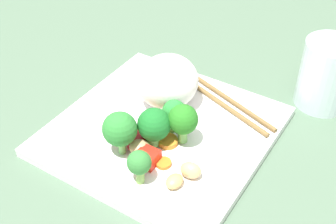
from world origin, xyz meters
The scene contains 19 objects.
ground_plane centered at (0.00, 0.00, -1.00)cm, with size 110.00×110.00×2.00cm, color #4D654F.
square_plate centered at (0.00, 0.00, 0.67)cm, with size 28.22×28.22×1.33cm, color white.
rice_mound centered at (5.19, 2.26, 5.20)cm, with size 8.68×9.04×7.75cm, color white.
broccoli_floret_0 centered at (-6.72, 2.26, 5.12)cm, with size 4.52×4.52×6.12cm.
broccoli_floret_1 centered at (-3.45, -0.76, 4.62)cm, with size 4.40×4.40×5.82cm.
broccoli_floret_2 centered at (0.50, -1.51, 4.35)cm, with size 3.32×3.32×4.80cm.
broccoli_floret_3 centered at (-9.70, -2.55, 4.16)cm, with size 3.01×3.01×4.50cm.
broccoli_floret_4 centered at (-1.14, -3.76, 5.13)cm, with size 4.00×4.00×6.02cm.
carrot_slice_0 centered at (-6.09, -3.76, 1.59)cm, with size 2.01×2.01×0.53cm, color orange.
carrot_slice_1 centered at (-1.21, 1.48, 1.71)cm, with size 2.76×2.76×0.76cm, color orange.
carrot_slice_2 centered at (-2.42, -2.26, 1.71)cm, with size 2.66×2.66×0.75cm, color orange.
pepper_chunk_0 centered at (-4.07, 3.59, 2.49)cm, with size 2.05×2.02×2.32cm, color red.
pepper_chunk_1 centered at (-6.79, -1.77, 2.19)cm, with size 2.70×2.74×1.72cm, color red.
pepper_chunk_2 centered at (-4.51, 1.63, 2.06)cm, with size 2.54×2.24×1.46cm, color red.
chicken_piece_0 centered at (-6.09, -7.63, 2.38)cm, with size 2.69×1.97×2.10cm, color tan.
chicken_piece_1 centered at (-5.78, -0.03, 2.27)cm, with size 2.83×2.52×1.88cm, color tan.
chicken_piece_2 centered at (-8.37, -6.63, 2.04)cm, with size 2.47×1.95×1.43cm, color tan.
chopstick_pair centered at (9.86, -3.83, 1.68)cm, with size 9.56×20.50×0.71cm.
drinking_glass centered at (18.52, -16.99, 5.17)cm, with size 7.96×7.96×10.33cm, color silver.
Camera 1 is at (-40.51, -24.52, 43.10)cm, focal length 48.50 mm.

